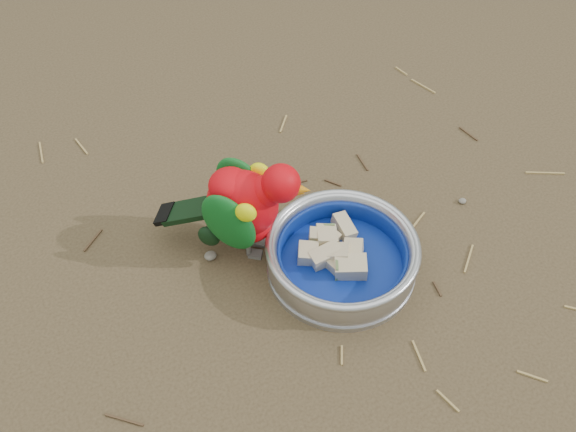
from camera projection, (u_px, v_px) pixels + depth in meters
ground at (332, 242)px, 1.03m from camera, size 60.00×60.00×0.00m
food_bowl at (341, 266)px, 0.99m from camera, size 0.23×0.23×0.02m
bowl_wall at (342, 254)px, 0.97m from camera, size 0.23×0.23×0.04m
fruit_wedges at (342, 257)px, 0.97m from camera, size 0.14×0.14×0.03m
lory_parrot at (246, 210)px, 0.96m from camera, size 0.24×0.22×0.18m
ground_debris at (305, 230)px, 1.04m from camera, size 0.90×0.80×0.01m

